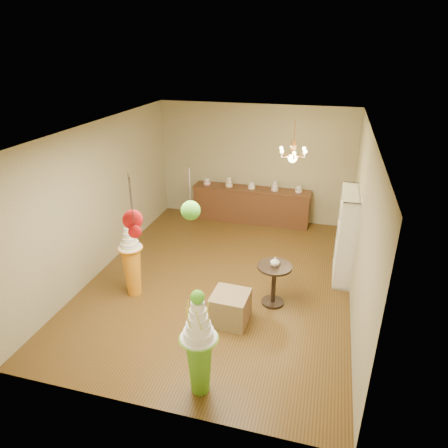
% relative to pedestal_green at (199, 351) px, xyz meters
% --- Properties ---
extents(floor, '(6.50, 6.50, 0.00)m').
position_rel_pedestal_green_xyz_m(floor, '(-0.48, 2.78, -0.66)').
color(floor, '#543A16').
rests_on(floor, ground).
extents(ceiling, '(6.50, 6.50, 0.00)m').
position_rel_pedestal_green_xyz_m(ceiling, '(-0.48, 2.78, 2.34)').
color(ceiling, silver).
rests_on(ceiling, ground).
extents(wall_back, '(5.00, 0.04, 3.00)m').
position_rel_pedestal_green_xyz_m(wall_back, '(-0.48, 6.03, 0.84)').
color(wall_back, tan).
rests_on(wall_back, ground).
extents(wall_front, '(5.00, 0.04, 3.00)m').
position_rel_pedestal_green_xyz_m(wall_front, '(-0.48, -0.47, 0.84)').
color(wall_front, tan).
rests_on(wall_front, ground).
extents(wall_left, '(0.04, 6.50, 3.00)m').
position_rel_pedestal_green_xyz_m(wall_left, '(-2.98, 2.78, 0.84)').
color(wall_left, tan).
rests_on(wall_left, ground).
extents(wall_right, '(0.04, 6.50, 3.00)m').
position_rel_pedestal_green_xyz_m(wall_right, '(2.02, 2.78, 0.84)').
color(wall_right, tan).
rests_on(wall_right, ground).
extents(pedestal_green, '(0.62, 0.62, 1.60)m').
position_rel_pedestal_green_xyz_m(pedestal_green, '(0.00, 0.00, 0.00)').
color(pedestal_green, '#62B126').
rests_on(pedestal_green, floor).
extents(pedestal_orange, '(0.53, 0.53, 1.62)m').
position_rel_pedestal_green_xyz_m(pedestal_orange, '(-1.92, 1.87, -0.03)').
color(pedestal_orange, orange).
rests_on(pedestal_orange, floor).
extents(burlap_riser, '(0.63, 0.63, 0.55)m').
position_rel_pedestal_green_xyz_m(burlap_riser, '(0.03, 1.53, -0.39)').
color(burlap_riser, olive).
rests_on(burlap_riser, floor).
extents(sideboard, '(3.04, 0.54, 1.16)m').
position_rel_pedestal_green_xyz_m(sideboard, '(-0.48, 5.75, -0.18)').
color(sideboard, '#55301A').
rests_on(sideboard, floor).
extents(shelving_unit, '(0.33, 1.20, 1.80)m').
position_rel_pedestal_green_xyz_m(shelving_unit, '(1.86, 3.58, 0.24)').
color(shelving_unit, silver).
rests_on(shelving_unit, floor).
extents(round_table, '(0.64, 0.64, 0.79)m').
position_rel_pedestal_green_xyz_m(round_table, '(0.65, 2.24, -0.15)').
color(round_table, black).
rests_on(round_table, floor).
extents(vase, '(0.18, 0.18, 0.17)m').
position_rel_pedestal_green_xyz_m(vase, '(0.65, 2.24, 0.21)').
color(vase, silver).
rests_on(vase, round_table).
extents(pom_red_left, '(0.24, 0.24, 0.69)m').
position_rel_pedestal_green_xyz_m(pom_red_left, '(-0.81, 0.07, 1.77)').
color(pom_red_left, '#3A3029').
rests_on(pom_red_left, ceiling).
extents(pom_green_mid, '(0.25, 0.25, 0.74)m').
position_rel_pedestal_green_xyz_m(pom_green_mid, '(-0.27, 0.61, 1.73)').
color(pom_green_mid, '#3A3029').
rests_on(pom_green_mid, ceiling).
extents(pom_red_right, '(0.16, 0.16, 0.75)m').
position_rel_pedestal_green_xyz_m(pom_red_right, '(-0.73, -0.05, 1.67)').
color(pom_red_right, '#3A3029').
rests_on(pom_red_right, ceiling).
extents(chandelier, '(0.77, 0.77, 0.85)m').
position_rel_pedestal_green_xyz_m(chandelier, '(0.67, 4.01, 1.64)').
color(chandelier, '#EC9A53').
rests_on(chandelier, ceiling).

